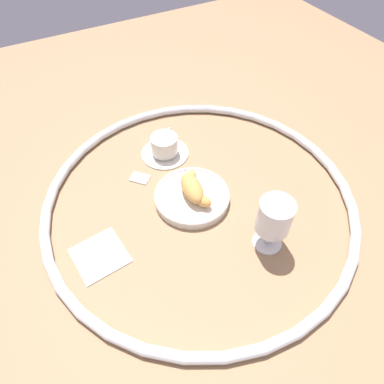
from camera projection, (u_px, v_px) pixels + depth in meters
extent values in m
plane|color=#997551|center=(199.00, 201.00, 0.88)|extent=(2.20, 2.20, 0.00)
torus|color=silver|center=(199.00, 198.00, 0.87)|extent=(0.78, 0.78, 0.02)
cylinder|color=silver|center=(192.00, 197.00, 0.88)|extent=(0.19, 0.19, 0.02)
torus|color=silver|center=(192.00, 195.00, 0.87)|extent=(0.19, 0.19, 0.01)
ellipsoid|color=#D6994C|center=(192.00, 188.00, 0.85)|extent=(0.11, 0.06, 0.04)
ellipsoid|color=#D6994C|center=(203.00, 201.00, 0.84)|extent=(0.05, 0.04, 0.03)
ellipsoid|color=#D6994C|center=(191.00, 177.00, 0.89)|extent=(0.05, 0.05, 0.03)
cylinder|color=silver|center=(165.00, 153.00, 1.00)|extent=(0.14, 0.14, 0.01)
cylinder|color=silver|center=(164.00, 145.00, 0.97)|extent=(0.08, 0.08, 0.05)
cylinder|color=#937A60|center=(163.00, 139.00, 0.96)|extent=(0.07, 0.07, 0.01)
torus|color=silver|center=(169.00, 134.00, 1.00)|extent=(0.04, 0.04, 0.04)
cylinder|color=white|center=(267.00, 242.00, 0.80)|extent=(0.07, 0.07, 0.01)
cylinder|color=white|center=(269.00, 235.00, 0.78)|extent=(0.01, 0.01, 0.05)
cylinder|color=white|center=(275.00, 217.00, 0.73)|extent=(0.08, 0.08, 0.08)
cylinder|color=yellow|center=(274.00, 218.00, 0.73)|extent=(0.07, 0.07, 0.06)
cube|color=white|center=(140.00, 178.00, 0.93)|extent=(0.06, 0.06, 0.01)
cube|color=silver|center=(100.00, 255.00, 0.78)|extent=(0.12, 0.12, 0.01)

